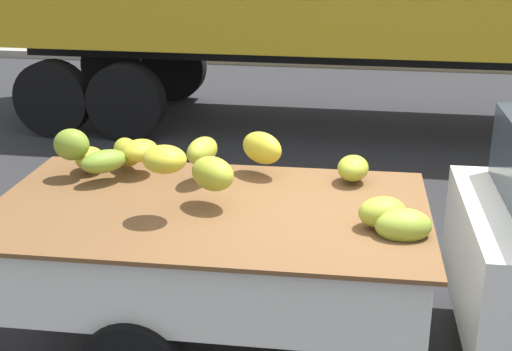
# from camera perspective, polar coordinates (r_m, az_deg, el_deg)

# --- Properties ---
(ground) EXTENTS (220.00, 220.00, 0.00)m
(ground) POSITION_cam_1_polar(r_m,az_deg,el_deg) (5.31, 8.46, -13.57)
(ground) COLOR #28282B
(curb_strip) EXTENTS (80.00, 0.80, 0.16)m
(curb_strip) POSITION_cam_1_polar(r_m,az_deg,el_deg) (15.27, 9.46, 9.05)
(curb_strip) COLOR gray
(curb_strip) RESTS_ON ground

